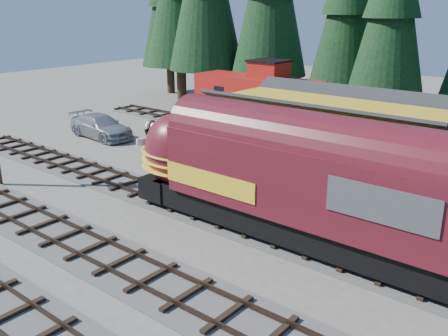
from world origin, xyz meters
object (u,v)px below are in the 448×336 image
Objects in this scene: caboose at (257,101)px; pickup_truck_a at (195,151)px; locomotive at (273,180)px; depot at (333,138)px; pickup_truck_b at (101,126)px.

pickup_truck_a is at bearing -79.77° from caboose.
locomotive is at bearing -52.19° from caboose.
caboose reaches higher than depot.
depot reaches higher than pickup_truck_b.
locomotive is 17.72m from caboose.
depot is 2.17× the size of pickup_truck_b.
locomotive is 20.33m from pickup_truck_b.
locomotive is 10.73m from pickup_truck_a.
pickup_truck_a is 1.11× the size of pickup_truck_b.
depot is at bearing -84.33° from pickup_truck_b.
pickup_truck_b is at bearing -177.70° from depot.
pickup_truck_a is at bearing -89.90° from pickup_truck_b.
locomotive is 2.69× the size of pickup_truck_b.
locomotive is (0.61, -6.50, -0.44)m from depot.
pickup_truck_b is at bearing 91.96° from pickup_truck_a.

